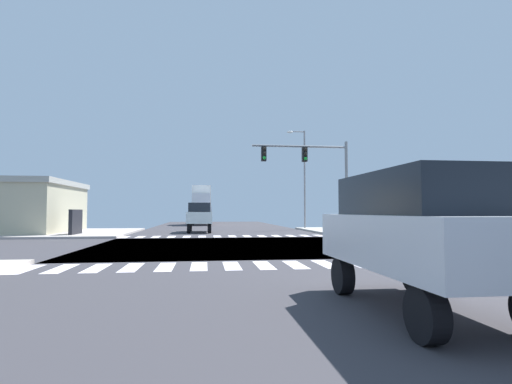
# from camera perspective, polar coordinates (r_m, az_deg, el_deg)

# --- Properties ---
(ground) EXTENTS (90.00, 90.00, 0.05)m
(ground) POSITION_cam_1_polar(r_m,az_deg,el_deg) (19.93, -2.68, -7.65)
(ground) COLOR #39373C
(sidewalk_corner_ne) EXTENTS (12.00, 12.00, 0.14)m
(sidewalk_corner_ne) POSITION_cam_1_polar(r_m,az_deg,el_deg) (35.01, 17.45, -5.25)
(sidewalk_corner_ne) COLOR #B2ADA3
(sidewalk_corner_ne) RESTS_ON ground
(sidewalk_corner_nw) EXTENTS (12.00, 12.00, 0.14)m
(sidewalk_corner_nw) POSITION_cam_1_polar(r_m,az_deg,el_deg) (33.82, -27.08, -5.17)
(sidewalk_corner_nw) COLOR #B3A9A4
(sidewalk_corner_nw) RESTS_ON ground
(crosswalk_near) EXTENTS (13.50, 2.00, 0.01)m
(crosswalk_near) POSITION_cam_1_polar(r_m,az_deg,el_deg) (12.67, -1.15, -10.35)
(crosswalk_near) COLOR white
(crosswalk_near) RESTS_ON ground
(crosswalk_far) EXTENTS (13.50, 2.00, 0.01)m
(crosswalk_far) POSITION_cam_1_polar(r_m,az_deg,el_deg) (27.18, -4.44, -6.27)
(crosswalk_far) COLOR white
(crosswalk_far) RESTS_ON ground
(traffic_signal_mast) EXTENTS (6.67, 0.55, 6.51)m
(traffic_signal_mast) POSITION_cam_1_polar(r_m,az_deg,el_deg) (27.84, 7.69, 3.75)
(traffic_signal_mast) COLOR gray
(traffic_signal_mast) RESTS_ON ground
(street_lamp) EXTENTS (1.78, 0.32, 9.25)m
(street_lamp) POSITION_cam_1_polar(r_m,az_deg,el_deg) (38.02, 6.57, 2.96)
(street_lamp) COLOR gray
(street_lamp) RESTS_ON ground
(pickup_nearside_1) EXTENTS (2.00, 5.10, 2.35)m
(pickup_nearside_1) POSITION_cam_1_polar(r_m,az_deg,el_deg) (57.74, -7.67, -3.10)
(pickup_nearside_1) COLOR black
(pickup_nearside_1) RESTS_ON ground
(suv_farside_1) EXTENTS (1.96, 4.60, 2.34)m
(suv_farside_1) POSITION_cam_1_polar(r_m,az_deg,el_deg) (32.66, -7.99, -3.21)
(suv_farside_1) COLOR black
(suv_farside_1) RESTS_ON ground
(suv_queued_3) EXTENTS (1.96, 4.60, 2.34)m
(suv_queued_3) POSITION_cam_1_polar(r_m,az_deg,el_deg) (7.37, 21.96, -4.78)
(suv_queued_3) COLOR black
(suv_queued_3) RESTS_ON ground
(box_truck_trailing_1) EXTENTS (2.40, 7.20, 4.85)m
(box_truck_trailing_1) POSITION_cam_1_polar(r_m,az_deg,el_deg) (50.42, -7.72, -1.71)
(box_truck_trailing_1) COLOR black
(box_truck_trailing_1) RESTS_ON ground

